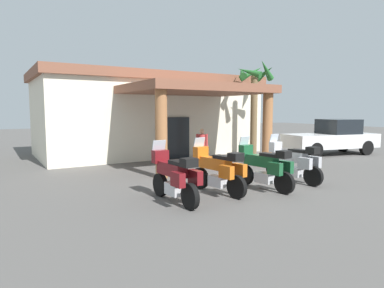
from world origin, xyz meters
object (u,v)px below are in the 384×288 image
object	(u,v)px
motorcycle_green	(264,167)
palm_tree_near_portico	(254,90)
pickup_truck_white	(332,138)
motorcycle_maroon	(174,177)
motorcycle_silver	(294,162)
motorcycle_orange	(218,170)
motel_building	(150,114)
pedestrian	(202,144)

from	to	relation	value
motorcycle_green	palm_tree_near_portico	size ratio (longest dim) A/B	0.44
motorcycle_green	pickup_truck_white	bearing A→B (deg)	-72.42
motorcycle_maroon	motorcycle_silver	world-z (taller)	same
motorcycle_green	pickup_truck_white	distance (m)	9.88
palm_tree_near_portico	motorcycle_orange	bearing A→B (deg)	-136.03
pickup_truck_white	motorcycle_maroon	bearing A→B (deg)	-149.78
motorcycle_maroon	motorcycle_green	xyz separation A→B (m)	(3.09, 0.01, 0.00)
motel_building	pickup_truck_white	world-z (taller)	motel_building
motorcycle_silver	pedestrian	distance (m)	4.53
motel_building	motorcycle_silver	world-z (taller)	motel_building
motorcycle_green	motorcycle_orange	bearing A→B (deg)	71.08
motel_building	motorcycle_maroon	xyz separation A→B (m)	(-3.25, -9.95, -1.54)
palm_tree_near_portico	motorcycle_silver	bearing A→B (deg)	-117.02
motorcycle_orange	palm_tree_near_portico	bearing A→B (deg)	-56.68
motorcycle_maroon	pickup_truck_white	distance (m)	12.70
palm_tree_near_portico	motel_building	bearing A→B (deg)	138.10
motorcycle_maroon	pickup_truck_white	bearing A→B (deg)	-74.19
palm_tree_near_portico	motorcycle_green	bearing A→B (deg)	-126.49
motorcycle_orange	motorcycle_silver	world-z (taller)	same
motorcycle_maroon	motorcycle_silver	size ratio (longest dim) A/B	1.00
motorcycle_orange	motorcycle_green	distance (m)	1.56
motorcycle_silver	motorcycle_green	bearing A→B (deg)	91.88
motel_building	pickup_truck_white	bearing A→B (deg)	-35.01
motel_building	motorcycle_orange	size ratio (longest dim) A/B	5.68
motorcycle_silver	pickup_truck_white	world-z (taller)	pickup_truck_white
motel_building	pickup_truck_white	distance (m)	10.27
motel_building	motorcycle_maroon	distance (m)	10.58
motorcycle_silver	pickup_truck_white	bearing A→B (deg)	-68.57
motorcycle_green	pedestrian	world-z (taller)	pedestrian
motel_building	motorcycle_orange	bearing A→B (deg)	-102.79
motel_building	motorcycle_silver	bearing A→B (deg)	-84.68
motel_building	motorcycle_orange	distance (m)	9.97
motorcycle_maroon	motorcycle_green	world-z (taller)	same
motorcycle_orange	pickup_truck_white	size ratio (longest dim) A/B	0.40
motorcycle_maroon	palm_tree_near_portico	distance (m)	10.11
pedestrian	motorcycle_maroon	bearing A→B (deg)	-171.04
pedestrian	palm_tree_near_portico	world-z (taller)	palm_tree_near_portico
motorcycle_orange	pickup_truck_white	distance (m)	11.17
motorcycle_maroon	motel_building	bearing A→B (deg)	-23.16
motel_building	motorcycle_silver	distance (m)	9.87
palm_tree_near_portico	pedestrian	bearing A→B (deg)	-161.00
motorcycle_maroon	pedestrian	xyz separation A→B (m)	(3.60, 4.70, 0.25)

